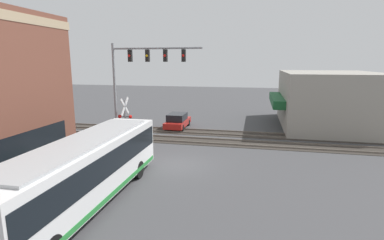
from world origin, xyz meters
TOP-DOWN VIEW (x-y plane):
  - ground_plane at (0.00, 0.00)m, footprint 120.00×120.00m
  - shop_building at (14.65, -11.90)m, footprint 12.63×10.09m
  - city_bus at (-6.22, 2.80)m, footprint 11.58×2.59m
  - traffic_signal_gantry at (3.88, 3.98)m, footprint 0.42×7.09m
  - crossing_signal at (3.78, 5.30)m, footprint 1.41×1.18m
  - rail_track_near at (6.00, 0.00)m, footprint 2.60×60.00m
  - rail_track_far at (9.20, 0.00)m, footprint 2.60×60.00m
  - parked_car_red at (10.50, 2.80)m, footprint 4.33×1.82m

SIDE VIEW (x-z plane):
  - ground_plane at x=0.00m, z-range 0.00..0.00m
  - rail_track_near at x=6.00m, z-range -0.05..0.10m
  - rail_track_far at x=9.20m, z-range -0.05..0.10m
  - parked_car_red at x=10.50m, z-range -0.06..1.45m
  - city_bus at x=-6.22m, z-range 0.17..3.28m
  - crossing_signal at x=3.78m, z-range 0.39..4.20m
  - shop_building at x=14.65m, z-range 0.00..5.53m
  - traffic_signal_gantry at x=3.88m, z-range 1.97..9.92m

